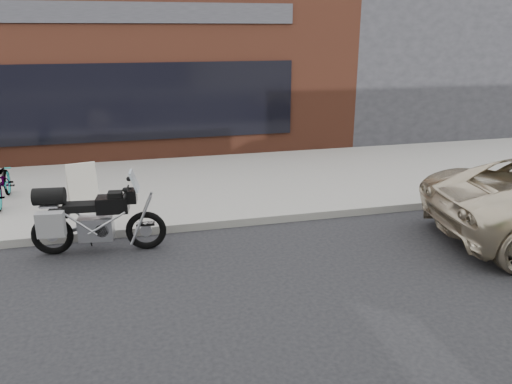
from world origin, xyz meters
name	(u,v)px	position (x,y,z in m)	size (l,w,h in m)	color
ground	(277,363)	(0.00, 0.00, 0.00)	(120.00, 120.00, 0.00)	black
near_sidewalk	(195,180)	(0.00, 7.00, 0.07)	(44.00, 6.00, 0.15)	gray
storefront	(109,67)	(-2.00, 13.98, 2.25)	(14.00, 10.07, 4.50)	brown
neighbour_building	(420,43)	(10.00, 14.00, 3.00)	(10.00, 10.00, 6.00)	#2A2A2F
motorcycle	(89,219)	(-2.14, 3.50, 0.59)	(2.16, 0.69, 1.36)	black
bicycle_front	(2,183)	(-3.98, 6.07, 0.57)	(0.56, 1.61, 0.85)	gray
sandwich_sign	(82,185)	(-2.39, 5.47, 0.59)	(0.65, 0.61, 0.88)	beige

